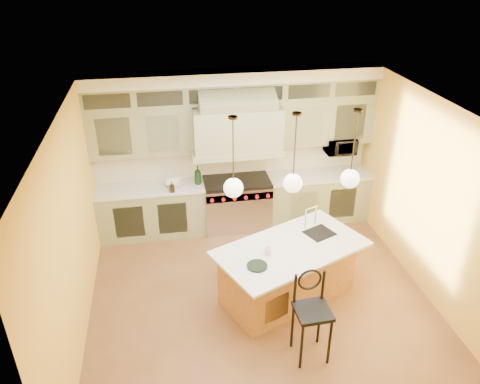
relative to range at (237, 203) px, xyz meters
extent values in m
plane|color=brown|center=(0.00, -2.14, -0.49)|extent=(5.00, 5.00, 0.00)
plane|color=white|center=(0.00, -2.14, 2.41)|extent=(5.00, 5.00, 0.00)
plane|color=gold|center=(0.00, 0.36, 0.96)|extent=(5.00, 0.00, 5.00)
plane|color=gold|center=(0.00, -4.64, 0.96)|extent=(5.00, 0.00, 5.00)
plane|color=gold|center=(-2.50, -2.14, 0.96)|extent=(0.00, 5.00, 5.00)
plane|color=gold|center=(2.50, -2.14, 0.96)|extent=(0.00, 5.00, 5.00)
cube|color=gray|center=(-1.55, 0.03, -0.04)|extent=(1.90, 0.65, 0.90)
cube|color=gray|center=(1.55, 0.03, -0.04)|extent=(1.90, 0.65, 0.90)
cube|color=silver|center=(-1.55, 0.03, 0.43)|extent=(1.90, 0.68, 0.04)
cube|color=silver|center=(1.55, 0.03, 0.43)|extent=(1.90, 0.68, 0.04)
cube|color=silver|center=(0.00, 0.34, 0.73)|extent=(5.00, 0.04, 0.56)
cube|color=gray|center=(-1.62, 0.18, 1.44)|extent=(1.75, 0.35, 0.85)
cube|color=gray|center=(1.62, 0.18, 1.44)|extent=(1.75, 0.35, 0.85)
cube|color=gray|center=(0.00, 0.01, 1.46)|extent=(1.50, 0.70, 0.75)
cube|color=gray|center=(0.00, 0.01, 1.06)|extent=(1.60, 0.76, 0.10)
cube|color=#333833|center=(0.00, 0.18, 2.04)|extent=(5.00, 0.35, 0.35)
cube|color=white|center=(0.00, 0.16, 2.31)|extent=(5.00, 0.47, 0.20)
cube|color=silver|center=(0.00, 0.01, -0.04)|extent=(1.20, 0.70, 0.90)
cube|color=black|center=(0.00, 0.01, 0.44)|extent=(1.20, 0.70, 0.06)
cube|color=silver|center=(0.00, -0.31, 0.29)|extent=(1.20, 0.06, 0.14)
cube|color=brown|center=(0.40, -2.12, -0.05)|extent=(2.08, 1.58, 0.88)
cube|color=silver|center=(0.42, -2.16, 0.41)|extent=(2.41, 1.91, 0.04)
cube|color=black|center=(0.93, -1.88, 0.41)|extent=(0.51, 0.49, 0.05)
cylinder|color=black|center=(0.22, -3.47, -0.13)|extent=(0.04, 0.04, 0.71)
cylinder|color=black|center=(0.58, -3.46, -0.13)|extent=(0.04, 0.04, 0.71)
cylinder|color=black|center=(0.20, -3.10, -0.13)|extent=(0.04, 0.04, 0.71)
cylinder|color=black|center=(0.57, -3.09, -0.13)|extent=(0.04, 0.04, 0.71)
cube|color=black|center=(0.39, -3.28, 0.25)|extent=(0.45, 0.45, 0.05)
torus|color=black|center=(0.39, -3.10, 0.59)|extent=(0.31, 0.04, 0.31)
imported|color=black|center=(1.95, 0.11, 0.96)|extent=(0.54, 0.37, 0.30)
imported|color=black|center=(-0.70, 0.01, 0.62)|extent=(0.15, 0.15, 0.34)
imported|color=black|center=(-1.17, -0.22, 0.55)|extent=(0.09, 0.10, 0.18)
imported|color=white|center=(-1.12, 0.01, 0.49)|extent=(0.33, 0.33, 0.08)
imported|color=silver|center=(0.05, -2.27, 0.49)|extent=(0.13, 0.13, 0.11)
cylinder|color=#2D2319|center=(-0.40, -2.12, 2.39)|extent=(0.12, 0.12, 0.03)
cylinder|color=#2D2319|center=(-0.40, -2.12, 1.95)|extent=(0.02, 0.02, 0.93)
sphere|color=white|center=(-0.40, -2.12, 1.43)|extent=(0.26, 0.26, 0.26)
cylinder|color=#2D2319|center=(0.40, -2.12, 2.39)|extent=(0.12, 0.12, 0.03)
cylinder|color=#2D2319|center=(0.40, -2.12, 1.95)|extent=(0.02, 0.02, 0.93)
sphere|color=white|center=(0.40, -2.12, 1.43)|extent=(0.26, 0.26, 0.26)
cylinder|color=#2D2319|center=(1.20, -2.12, 2.39)|extent=(0.12, 0.12, 0.03)
cylinder|color=#2D2319|center=(1.20, -2.12, 1.95)|extent=(0.02, 0.02, 0.93)
sphere|color=white|center=(1.20, -2.12, 1.43)|extent=(0.26, 0.26, 0.26)
camera|label=1|loc=(-1.25, -7.45, 4.24)|focal=35.00mm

